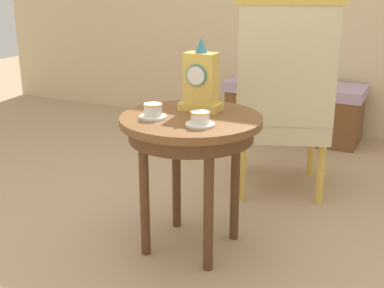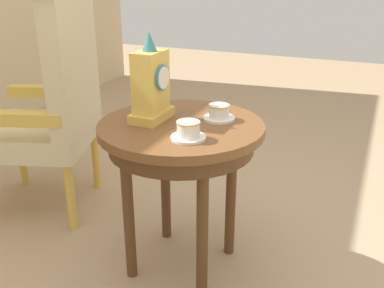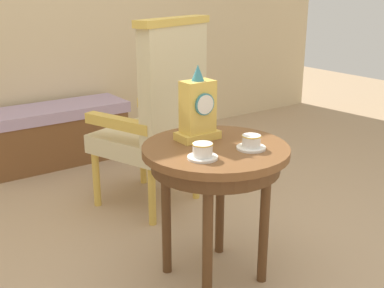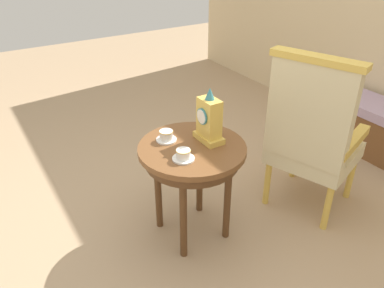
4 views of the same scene
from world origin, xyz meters
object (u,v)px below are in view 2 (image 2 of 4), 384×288
at_px(teacup_right, 219,113).
at_px(armchair, 53,100).
at_px(mantel_clock, 151,86).
at_px(teacup_left, 188,131).
at_px(side_table, 181,143).

height_order(teacup_right, armchair, armchair).
distance_m(mantel_clock, armchair, 0.73).
height_order(teacup_left, teacup_right, teacup_left).
distance_m(teacup_left, mantel_clock, 0.27).
bearing_deg(armchair, mantel_clock, -106.95).
distance_m(side_table, teacup_right, 0.19).
height_order(side_table, teacup_left, teacup_left).
height_order(side_table, teacup_right, teacup_right).
relative_size(teacup_right, mantel_clock, 0.37).
bearing_deg(side_table, armchair, 76.04).
relative_size(teacup_left, mantel_clock, 0.37).
bearing_deg(mantel_clock, side_table, -86.30).
bearing_deg(teacup_left, teacup_right, -5.46).
xyz_separation_m(teacup_left, mantel_clock, (0.13, 0.22, 0.11)).
relative_size(side_table, armchair, 0.57).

